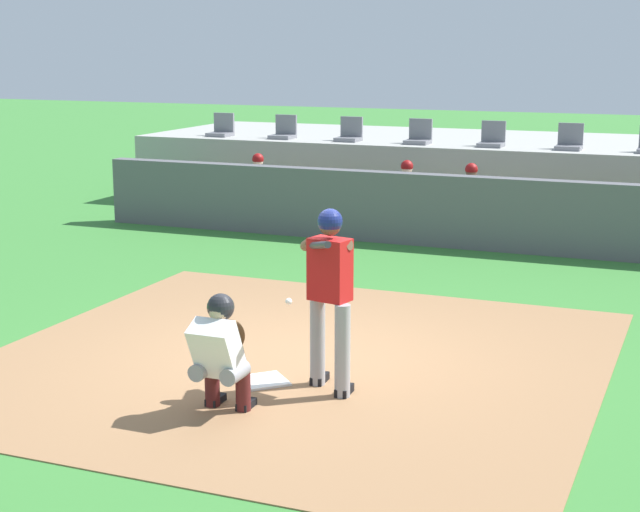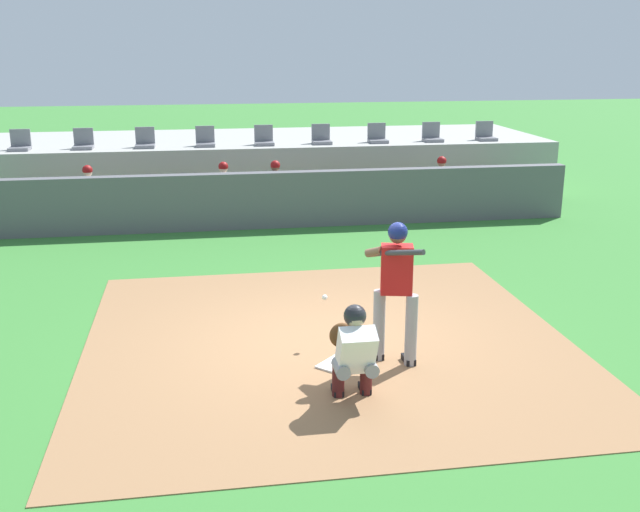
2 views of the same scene
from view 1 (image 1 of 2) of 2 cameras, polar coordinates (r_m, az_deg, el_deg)
The scene contains 17 objects.
ground_plane at distance 10.65m, azimuth -1.43°, elevation -6.01°, with size 80.00×80.00×0.00m, color #387A33.
dirt_infield at distance 10.65m, azimuth -1.43°, elevation -5.98°, with size 6.40×6.40×0.01m, color #936B47.
home_plate at distance 9.95m, azimuth -3.28°, elevation -7.20°, with size 0.44×0.44×0.02m, color white.
batter_at_plate at distance 9.42m, azimuth 0.53°, elevation -1.86°, with size 0.63×0.83×1.80m.
catcher_crouched at distance 9.04m, azimuth -5.71°, elevation -5.35°, with size 0.48×1.99×1.13m.
dugout_wall at distance 16.51m, azimuth 7.61°, elevation 2.57°, with size 13.00×0.30×1.20m, color #59595E.
dugout_bench at distance 17.53m, azimuth 8.41°, elevation 1.86°, with size 11.80×0.44×0.45m, color olive.
dugout_player_0 at distance 18.66m, azimuth -3.75°, elevation 3.98°, with size 0.49×0.70×1.30m.
dugout_player_1 at distance 17.59m, azimuth 4.89°, elevation 3.47°, with size 0.49×0.70×1.30m.
dugout_player_2 at distance 17.29m, azimuth 8.57°, elevation 3.22°, with size 0.49×0.70×1.30m.
stands_platform at distance 20.74m, azimuth 10.71°, elevation 4.69°, with size 15.00×4.40×1.40m, color #9E9E99.
stadium_seat_0 at distance 21.16m, azimuth -5.70°, elevation 7.26°, with size 0.46×0.46×0.48m.
stadium_seat_1 at distance 20.53m, azimuth -2.10°, elevation 7.16°, with size 0.46×0.46×0.48m.
stadium_seat_2 at distance 19.98m, azimuth 1.71°, elevation 7.03°, with size 0.46×0.46×0.48m.
stadium_seat_3 at distance 19.52m, azimuth 5.72°, elevation 6.86°, with size 0.46×0.46×0.48m.
stadium_seat_4 at distance 19.17m, azimuth 9.89°, elevation 6.64°, with size 0.46×0.46×0.48m.
stadium_seat_5 at distance 18.91m, azimuth 14.19°, elevation 6.38°, with size 0.46×0.46×0.48m.
Camera 1 is at (4.05, -9.27, 3.32)m, focal length 55.50 mm.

